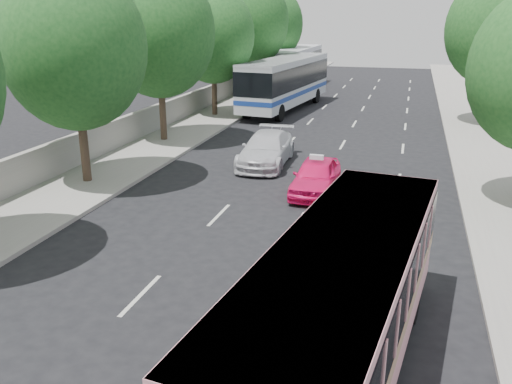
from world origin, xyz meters
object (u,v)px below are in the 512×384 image
(pink_taxi, at_px, (316,176))
(white_pickup, at_px, (266,149))
(pink_bus, at_px, (342,298))
(tour_coach_rear, at_px, (295,64))
(tour_coach_front, at_px, (286,79))

(pink_taxi, xyz_separation_m, white_pickup, (-3.00, 3.61, 0.05))
(pink_bus, distance_m, tour_coach_rear, 42.67)
(pink_bus, xyz_separation_m, tour_coach_rear, (-9.74, 41.54, 0.37))
(pink_taxi, height_order, white_pickup, white_pickup)
(white_pickup, bearing_deg, pink_bus, -72.33)
(pink_taxi, relative_size, white_pickup, 0.80)
(pink_taxi, relative_size, tour_coach_rear, 0.33)
(pink_bus, bearing_deg, white_pickup, 117.18)
(pink_bus, distance_m, tour_coach_front, 30.97)
(pink_bus, relative_size, white_pickup, 1.86)
(pink_bus, bearing_deg, pink_taxi, 109.34)
(pink_taxi, relative_size, tour_coach_front, 0.32)
(white_pickup, bearing_deg, pink_taxi, -52.48)
(pink_taxi, bearing_deg, tour_coach_rear, 104.05)
(pink_taxi, xyz_separation_m, tour_coach_front, (-5.50, 18.52, 1.54))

